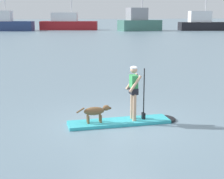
{
  "coord_description": "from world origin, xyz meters",
  "views": [
    {
      "loc": [
        -2.56,
        -10.1,
        3.45
      ],
      "look_at": [
        0.0,
        1.0,
        0.9
      ],
      "focal_mm": 54.7,
      "sensor_mm": 36.0,
      "label": 1
    }
  ],
  "objects_px": {
    "moored_boat_center": "(2,23)",
    "moored_boat_starboard": "(68,23)",
    "paddleboard": "(126,122)",
    "dog": "(96,111)",
    "person_paddler": "(134,89)",
    "moored_boat_port": "(139,22)",
    "moored_boat_far_port": "(202,23)"
  },
  "relations": [
    {
      "from": "dog",
      "to": "moored_boat_port",
      "type": "xyz_separation_m",
      "value": [
        19.3,
        57.04,
        1.26
      ]
    },
    {
      "from": "moored_boat_port",
      "to": "moored_boat_far_port",
      "type": "xyz_separation_m",
      "value": [
        13.02,
        -1.61,
        -0.26
      ]
    },
    {
      "from": "moored_boat_center",
      "to": "moored_boat_far_port",
      "type": "height_order",
      "value": "moored_boat_center"
    },
    {
      "from": "dog",
      "to": "moored_boat_center",
      "type": "height_order",
      "value": "moored_boat_center"
    },
    {
      "from": "paddleboard",
      "to": "moored_boat_far_port",
      "type": "relative_size",
      "value": 0.35
    },
    {
      "from": "moored_boat_center",
      "to": "moored_boat_starboard",
      "type": "relative_size",
      "value": 1.0
    },
    {
      "from": "paddleboard",
      "to": "moored_boat_starboard",
      "type": "height_order",
      "value": "moored_boat_starboard"
    },
    {
      "from": "paddleboard",
      "to": "moored_boat_center",
      "type": "height_order",
      "value": "moored_boat_center"
    },
    {
      "from": "moored_boat_center",
      "to": "moored_boat_far_port",
      "type": "bearing_deg",
      "value": -10.45
    },
    {
      "from": "person_paddler",
      "to": "dog",
      "type": "distance_m",
      "value": 1.4
    },
    {
      "from": "person_paddler",
      "to": "moored_boat_port",
      "type": "distance_m",
      "value": 59.83
    },
    {
      "from": "dog",
      "to": "moored_boat_far_port",
      "type": "xyz_separation_m",
      "value": [
        32.32,
        55.44,
        1.0
      ]
    },
    {
      "from": "paddleboard",
      "to": "moored_boat_far_port",
      "type": "height_order",
      "value": "moored_boat_far_port"
    },
    {
      "from": "person_paddler",
      "to": "moored_boat_far_port",
      "type": "height_order",
      "value": "moored_boat_far_port"
    },
    {
      "from": "person_paddler",
      "to": "moored_boat_port",
      "type": "bearing_deg",
      "value": 72.43
    },
    {
      "from": "moored_boat_port",
      "to": "moored_boat_far_port",
      "type": "relative_size",
      "value": 1.25
    },
    {
      "from": "paddleboard",
      "to": "dog",
      "type": "height_order",
      "value": "dog"
    },
    {
      "from": "moored_boat_starboard",
      "to": "moored_boat_far_port",
      "type": "relative_size",
      "value": 1.23
    },
    {
      "from": "dog",
      "to": "moored_boat_port",
      "type": "height_order",
      "value": "moored_boat_port"
    },
    {
      "from": "person_paddler",
      "to": "moored_boat_starboard",
      "type": "xyz_separation_m",
      "value": [
        4.37,
        63.61,
        0.27
      ]
    },
    {
      "from": "dog",
      "to": "moored_boat_far_port",
      "type": "distance_m",
      "value": 64.18
    },
    {
      "from": "person_paddler",
      "to": "paddleboard",
      "type": "bearing_deg",
      "value": -179.42
    },
    {
      "from": "moored_boat_starboard",
      "to": "moored_boat_port",
      "type": "bearing_deg",
      "value": -25.66
    },
    {
      "from": "person_paddler",
      "to": "moored_boat_center",
      "type": "xyz_separation_m",
      "value": [
        -8.97,
        62.81,
        0.39
      ]
    },
    {
      "from": "moored_boat_far_port",
      "to": "moored_boat_center",
      "type": "bearing_deg",
      "value": 169.55
    },
    {
      "from": "moored_boat_center",
      "to": "moored_boat_starboard",
      "type": "height_order",
      "value": "moored_boat_starboard"
    },
    {
      "from": "person_paddler",
      "to": "moored_boat_far_port",
      "type": "bearing_deg",
      "value": 60.72
    },
    {
      "from": "paddleboard",
      "to": "dog",
      "type": "xyz_separation_m",
      "value": [
        -0.99,
        -0.01,
        0.41
      ]
    },
    {
      "from": "person_paddler",
      "to": "moored_boat_center",
      "type": "distance_m",
      "value": 63.45
    },
    {
      "from": "moored_boat_center",
      "to": "paddleboard",
      "type": "bearing_deg",
      "value": -82.1
    },
    {
      "from": "dog",
      "to": "moored_boat_port",
      "type": "distance_m",
      "value": 60.24
    },
    {
      "from": "paddleboard",
      "to": "dog",
      "type": "relative_size",
      "value": 3.17
    }
  ]
}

